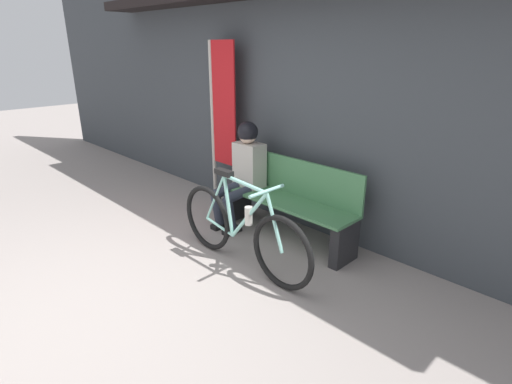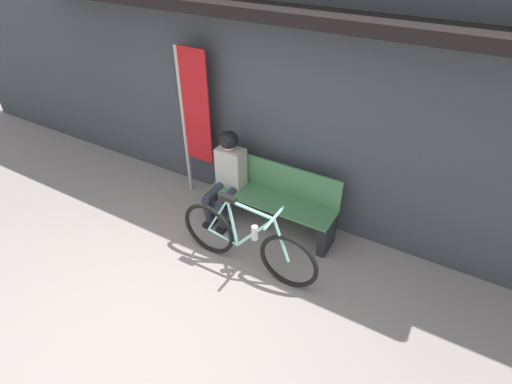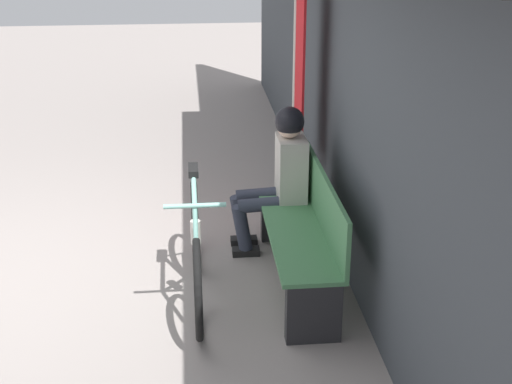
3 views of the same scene
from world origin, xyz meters
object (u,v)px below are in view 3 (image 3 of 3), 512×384
(park_bench_near, at_px, (304,235))
(bicycle, at_px, (196,249))
(person_seated, at_px, (280,169))
(banner_pole, at_px, (298,84))

(park_bench_near, height_order, bicycle, bicycle)
(park_bench_near, height_order, person_seated, person_seated)
(park_bench_near, distance_m, person_seated, 0.67)
(park_bench_near, bearing_deg, banner_pole, 174.03)
(park_bench_near, distance_m, bicycle, 0.79)
(park_bench_near, relative_size, bicycle, 0.95)
(person_seated, relative_size, banner_pole, 0.59)
(person_seated, xyz_separation_m, banner_pole, (-0.65, 0.24, 0.52))
(park_bench_near, bearing_deg, person_seated, -169.92)
(bicycle, xyz_separation_m, person_seated, (-0.69, 0.68, 0.32))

